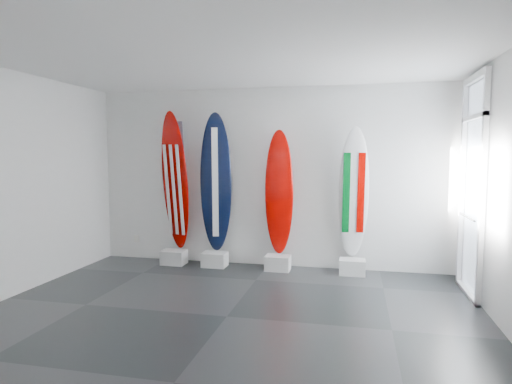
% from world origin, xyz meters
% --- Properties ---
extents(floor, '(6.00, 6.00, 0.00)m').
position_xyz_m(floor, '(0.00, 0.00, 0.00)').
color(floor, black).
rests_on(floor, ground).
extents(ceiling, '(6.00, 6.00, 0.00)m').
position_xyz_m(ceiling, '(0.00, 0.00, 3.00)').
color(ceiling, white).
rests_on(ceiling, wall_back).
extents(wall_back, '(6.00, 0.00, 6.00)m').
position_xyz_m(wall_back, '(0.00, 2.50, 1.50)').
color(wall_back, silver).
rests_on(wall_back, ground).
extents(wall_front, '(6.00, 0.00, 6.00)m').
position_xyz_m(wall_front, '(0.00, -2.50, 1.50)').
color(wall_front, silver).
rests_on(wall_front, ground).
extents(wall_left, '(0.00, 5.00, 5.00)m').
position_xyz_m(wall_left, '(-3.00, 0.00, 1.50)').
color(wall_left, silver).
rests_on(wall_left, ground).
extents(display_block_usa, '(0.40, 0.30, 0.24)m').
position_xyz_m(display_block_usa, '(-1.59, 2.18, 0.12)').
color(display_block_usa, silver).
rests_on(display_block_usa, floor).
extents(surfboard_usa, '(0.61, 0.45, 2.38)m').
position_xyz_m(surfboard_usa, '(-1.59, 2.28, 1.43)').
color(surfboard_usa, '#920300').
rests_on(surfboard_usa, display_block_usa).
extents(display_block_navy, '(0.40, 0.30, 0.24)m').
position_xyz_m(display_block_navy, '(-0.86, 2.18, 0.12)').
color(display_block_navy, silver).
rests_on(display_block_navy, floor).
extents(surfboard_navy, '(0.56, 0.30, 2.35)m').
position_xyz_m(surfboard_navy, '(-0.86, 2.28, 1.41)').
color(surfboard_navy, black).
rests_on(surfboard_navy, display_block_navy).
extents(display_block_swiss, '(0.40, 0.30, 0.24)m').
position_xyz_m(display_block_swiss, '(0.22, 2.18, 0.12)').
color(display_block_swiss, silver).
rests_on(display_block_swiss, floor).
extents(surfboard_swiss, '(0.48, 0.26, 2.05)m').
position_xyz_m(surfboard_swiss, '(0.22, 2.28, 1.26)').
color(surfboard_swiss, '#920300').
rests_on(surfboard_swiss, display_block_swiss).
extents(display_block_italy, '(0.40, 0.30, 0.24)m').
position_xyz_m(display_block_italy, '(1.41, 2.18, 0.12)').
color(display_block_italy, silver).
rests_on(display_block_italy, floor).
extents(surfboard_italy, '(0.50, 0.36, 2.08)m').
position_xyz_m(surfboard_italy, '(1.41, 2.28, 1.28)').
color(surfboard_italy, silver).
rests_on(surfboard_italy, display_block_italy).
extents(wall_outlet, '(0.09, 0.02, 0.13)m').
position_xyz_m(wall_outlet, '(-2.45, 2.48, 0.35)').
color(wall_outlet, silver).
rests_on(wall_outlet, wall_back).
extents(glass_door, '(0.12, 1.16, 2.85)m').
position_xyz_m(glass_door, '(2.97, 1.55, 1.43)').
color(glass_door, white).
rests_on(glass_door, floor).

